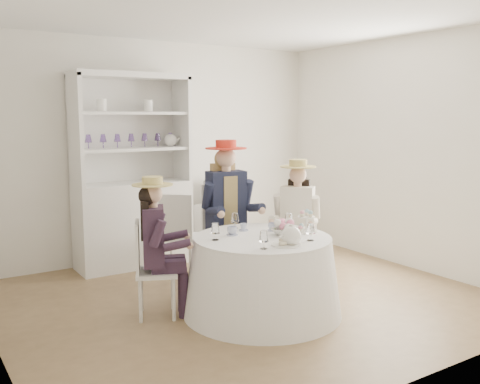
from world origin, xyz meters
TOP-DOWN VIEW (x-y plane):
  - ground at (0.00, 0.00)m, footprint 4.50×4.50m
  - ceiling at (0.00, 0.00)m, footprint 4.50×4.50m
  - wall_back at (0.00, 2.00)m, footprint 4.50×0.00m
  - wall_front at (0.00, -2.00)m, footprint 4.50×0.00m
  - wall_right at (2.25, 0.00)m, footprint 0.00×4.50m
  - tea_table at (-0.08, -0.40)m, footprint 1.44×1.44m
  - hutch at (-0.46, 1.74)m, footprint 1.43×0.74m
  - side_table at (0.67, 1.72)m, footprint 0.54×0.54m
  - hatbox at (0.67, 1.72)m, footprint 0.41×0.41m
  - guest_left at (-0.91, 0.05)m, footprint 0.53×0.48m
  - guest_mid at (0.11, 0.53)m, footprint 0.57×0.59m
  - guest_right at (0.72, 0.10)m, footprint 0.57×0.56m
  - spare_chair at (-0.22, 1.01)m, footprint 0.55×0.55m
  - teacup_a at (-0.28, -0.20)m, footprint 0.12×0.12m
  - teacup_b at (-0.09, -0.10)m, footprint 0.07×0.07m
  - teacup_c at (0.14, -0.24)m, footprint 0.09×0.09m
  - flower_bowl at (0.12, -0.45)m, footprint 0.30×0.30m
  - flower_arrangement at (0.15, -0.43)m, footprint 0.19×0.18m
  - table_teapot at (-0.05, -0.78)m, footprint 0.24×0.17m
  - sandwich_plate at (-0.10, -0.77)m, footprint 0.25×0.25m
  - cupcake_stand at (0.37, -0.46)m, footprint 0.22×0.22m
  - stemware_set at (-0.08, -0.40)m, footprint 0.91×0.88m

SIDE VIEW (x-z plane):
  - ground at x=0.00m, z-range 0.00..0.00m
  - side_table at x=0.67m, z-range 0.00..0.64m
  - tea_table at x=-0.08m, z-range 0.00..0.71m
  - spare_chair at x=-0.22m, z-range 0.03..0.98m
  - guest_left at x=-0.91m, z-range 0.08..1.34m
  - sandwich_plate at x=-0.10m, z-range 0.70..0.75m
  - flower_bowl at x=0.12m, z-range 0.71..0.77m
  - teacup_b at x=-0.09m, z-range 0.71..0.77m
  - teacup_c at x=0.14m, z-range 0.71..0.78m
  - teacup_a at x=-0.28m, z-range 0.71..0.78m
  - guest_right at x=0.72m, z-range 0.09..1.42m
  - cupcake_stand at x=0.37m, z-range 0.68..0.89m
  - stemware_set at x=-0.08m, z-range 0.71..0.86m
  - table_teapot at x=-0.05m, z-range 0.70..0.88m
  - hatbox at x=0.67m, z-range 0.64..0.96m
  - flower_arrangement at x=0.15m, z-range 0.77..0.84m
  - hutch at x=-0.46m, z-range -0.33..1.95m
  - guest_mid at x=0.11m, z-range 0.10..1.64m
  - wall_back at x=0.00m, z-range -0.90..3.60m
  - wall_front at x=0.00m, z-range -0.90..3.60m
  - wall_right at x=2.25m, z-range -0.90..3.60m
  - ceiling at x=0.00m, z-range 2.70..2.70m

